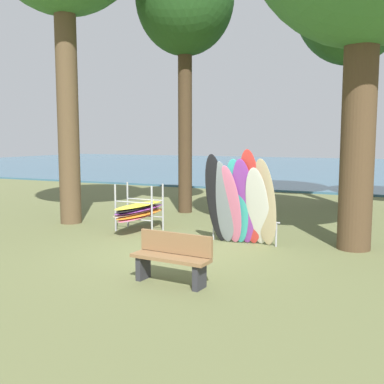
# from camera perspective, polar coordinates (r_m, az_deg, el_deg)

# --- Properties ---
(ground_plane) EXTENTS (80.00, 80.00, 0.00)m
(ground_plane) POSITION_cam_1_polar(r_m,az_deg,el_deg) (10.19, -1.79, -7.26)
(ground_plane) COLOR #60663D
(lake_water) EXTENTS (80.00, 36.00, 0.10)m
(lake_water) POSITION_cam_1_polar(r_m,az_deg,el_deg) (38.99, 17.86, 2.83)
(lake_water) COLOR #38607A
(lake_water) RESTS_ON ground
(tree_far_left_back) EXTENTS (3.13, 3.13, 8.68)m
(tree_far_left_back) POSITION_cam_1_polar(r_m,az_deg,el_deg) (15.77, -0.89, 22.48)
(tree_far_left_back) COLOR #42301E
(tree_far_left_back) RESTS_ON ground
(leaning_board_pile) EXTENTS (1.72, 0.78, 2.23)m
(leaning_board_pile) POSITION_cam_1_polar(r_m,az_deg,el_deg) (10.51, 5.99, -1.31)
(leaning_board_pile) COLOR black
(leaning_board_pile) RESTS_ON ground
(board_storage_rack) EXTENTS (1.15, 2.13, 1.25)m
(board_storage_rack) POSITION_cam_1_polar(r_m,az_deg,el_deg) (12.32, -6.55, -2.25)
(board_storage_rack) COLOR #9EA0A5
(board_storage_rack) RESTS_ON ground
(park_bench) EXTENTS (1.43, 0.53, 0.85)m
(park_bench) POSITION_cam_1_polar(r_m,az_deg,el_deg) (7.89, -2.48, -8.03)
(park_bench) COLOR #2D2D33
(park_bench) RESTS_ON ground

